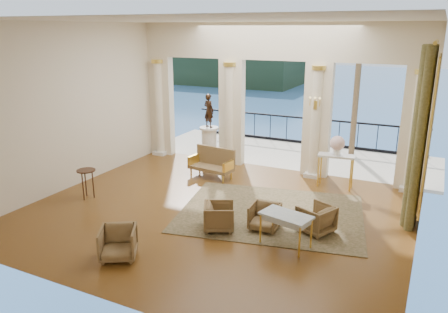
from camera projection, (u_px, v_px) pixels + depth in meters
The scene contains 23 objects.
floor at pixel (216, 212), 10.67m from camera, with size 9.00×9.00×0.00m, color #44240C.
room_walls at pixel (190, 102), 8.90m from camera, with size 9.00×9.00×9.00m.
arcade at pixel (273, 88), 13.23m from camera, with size 9.00×0.56×4.50m.
terrace at pixel (290, 155), 15.67m from camera, with size 10.00×3.60×0.10m, color beige.
balustrade at pixel (303, 133), 16.92m from camera, with size 9.00×0.06×1.03m.
palm_tree at pixel (361, 35), 14.34m from camera, with size 2.00×2.00×4.50m.
headland at pixel (244, 67), 84.44m from camera, with size 22.00×18.00×6.00m, color black.
sea at pixel (404, 101), 63.94m from camera, with size 160.00×160.00×0.00m, color #2F6498.
curtain at pixel (420, 138), 9.57m from camera, with size 0.33×1.40×4.09m.
window_frame at pixel (430, 135), 9.47m from camera, with size 0.04×1.60×3.40m, color #E5BD4B.
wall_sconce at pixel (315, 104), 12.46m from camera, with size 0.30×0.11×0.33m.
rug at pixel (271, 213), 10.61m from camera, with size 4.33×3.37×0.02m, color #33361B.
armchair_a at pixel (118, 242), 8.46m from camera, with size 0.68×0.64×0.70m, color #42341D.
armchair_b at pixel (265, 216), 9.70m from camera, with size 0.62×0.59×0.64m, color #42341D.
armchair_c at pixel (316, 217), 9.55m from camera, with size 0.67×0.63×0.69m, color #42341D.
armchair_d at pixel (219, 215), 9.68m from camera, with size 0.65×0.61×0.67m, color #42341D.
settee at pixel (213, 163), 13.08m from camera, with size 1.41×0.73×0.90m.
game_table at pixel (286, 218), 8.86m from camera, with size 1.12×0.78×0.70m.
pedestal at pixel (209, 146), 14.39m from camera, with size 0.67×0.67×1.22m.
statue at pixel (209, 111), 14.06m from camera, with size 0.40×0.26×1.09m, color black.
console_table at pixel (336, 160), 12.14m from camera, with size 1.04×0.52×0.95m.
urn at pixel (337, 144), 12.00m from camera, with size 0.41×0.41×0.54m.
side_table at pixel (86, 174), 11.38m from camera, with size 0.48×0.48×0.78m.
Camera 1 is at (4.55, -8.74, 4.34)m, focal length 35.00 mm.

